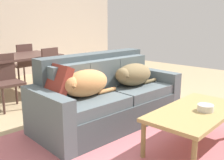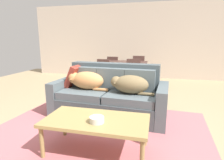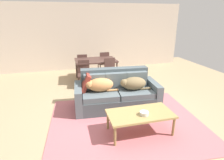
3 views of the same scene
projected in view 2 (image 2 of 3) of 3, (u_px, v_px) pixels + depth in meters
The scene contains 14 objects.
ground_plane at pixel (107, 118), 3.35m from camera, with size 10.00×10.00×0.00m, color tan.
back_partition at pixel (135, 41), 6.87m from camera, with size 8.00×0.12×2.70m, color beige.
area_rug at pixel (97, 134), 2.75m from camera, with size 3.25×2.66×0.01m, color #BC656C.
couch at pixel (110, 96), 3.44m from camera, with size 2.12×1.06×0.94m.
dog_on_left_cushion at pixel (86, 80), 3.43m from camera, with size 0.79×0.38×0.33m.
dog_on_right_cushion at pixel (130, 84), 3.15m from camera, with size 0.75×0.41×0.31m.
throw_pillow_by_left_arm at pixel (74, 76), 3.65m from camera, with size 0.10×0.44×0.44m, color maroon.
coffee_table at pixel (96, 122), 2.24m from camera, with size 1.26×0.65×0.44m.
bowl_on_coffee_table at pixel (97, 120), 2.13m from camera, with size 0.17×0.17×0.07m, color silver.
dining_table at pixel (123, 64), 5.42m from camera, with size 1.41×0.94×0.76m.
dining_chair_near_left at pixel (102, 74), 5.07m from camera, with size 0.43×0.43×0.87m.
dining_chair_near_right at pixel (133, 75), 4.81m from camera, with size 0.44×0.44×0.90m.
dining_chair_far_left at pixel (113, 68), 6.13m from camera, with size 0.42×0.42×0.86m.
dining_chair_far_right at pixel (139, 68), 5.93m from camera, with size 0.42×0.42×0.91m.
Camera 2 is at (0.82, -3.02, 1.37)m, focal length 29.58 mm.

